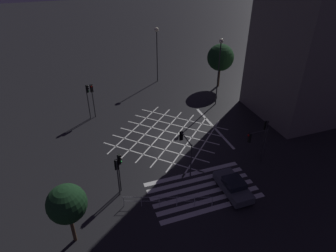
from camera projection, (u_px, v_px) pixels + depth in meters
name	position (u px, v px, depth m)	size (l,w,h in m)	color
ground_plane	(168.00, 136.00, 33.31)	(200.00, 200.00, 0.00)	black
road_markings	(188.00, 162.00, 29.34)	(14.04, 18.54, 0.01)	silver
traffic_light_sw_main	(120.00, 165.00, 24.54)	(0.39, 0.36, 3.90)	#2D2D30
traffic_light_sw_cross	(117.00, 170.00, 24.31)	(0.36, 0.39, 3.65)	#2D2D30
traffic_light_se_main	(256.00, 140.00, 27.50)	(2.17, 0.36, 3.92)	#2D2D30
traffic_light_nw_cross	(92.00, 94.00, 35.37)	(0.36, 0.39, 4.33)	#2D2D30
traffic_light_median_south	(185.00, 144.00, 27.48)	(0.36, 2.75, 3.49)	#2D2D30
traffic_light_se_cross	(265.00, 132.00, 28.38)	(0.36, 0.39, 4.25)	#2D2D30
traffic_light_nw_main	(88.00, 95.00, 35.08)	(0.39, 0.36, 4.42)	#2D2D30
street_lamp_east	(220.00, 59.00, 36.71)	(0.53, 0.53, 8.68)	#2D2D30
street_lamp_west	(157.00, 40.00, 43.23)	(0.63, 0.63, 8.17)	#2D2D30
street_tree_near	(67.00, 204.00, 19.79)	(2.71, 2.71, 4.99)	#473323
street_tree_far	(220.00, 58.00, 42.63)	(3.81, 3.81, 6.33)	#473323
waiting_car	(233.00, 186.00, 25.55)	(1.77, 4.12, 1.34)	#474C51
pedestrian_railing	(168.00, 200.00, 24.08)	(6.81, 2.45, 1.05)	#9EA0A5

